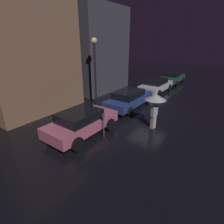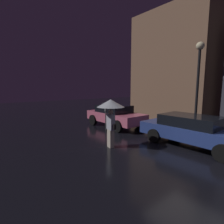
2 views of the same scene
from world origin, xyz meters
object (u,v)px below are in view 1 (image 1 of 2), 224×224
object	(u,v)px
parked_car_pink	(82,122)
parked_car_white	(156,85)
pedestrian_with_umbrella	(155,101)
street_lamp_near	(95,60)
parked_car_green	(172,77)
parking_meter	(104,123)
parked_car_blue	(129,98)

from	to	relation	value
parked_car_pink	parked_car_white	xyz separation A→B (m)	(10.36, 0.13, -0.01)
pedestrian_with_umbrella	street_lamp_near	distance (m)	5.75
parked_car_pink	street_lamp_near	distance (m)	5.55
parked_car_pink	pedestrian_with_umbrella	xyz separation A→B (m)	(3.02, -2.81, 0.94)
parked_car_green	parking_meter	size ratio (longest dim) A/B	3.09
pedestrian_with_umbrella	parking_meter	world-z (taller)	pedestrian_with_umbrella
pedestrian_with_umbrella	parked_car_white	bearing A→B (deg)	32.11
parked_car_pink	parked_car_green	distance (m)	15.38
parked_car_pink	parking_meter	world-z (taller)	parked_car_pink
parked_car_blue	pedestrian_with_umbrella	bearing A→B (deg)	-126.90
parked_car_blue	street_lamp_near	distance (m)	3.83
parked_car_pink	parked_car_white	distance (m)	10.36
parked_car_pink	parked_car_blue	size ratio (longest dim) A/B	0.88
pedestrian_with_umbrella	parking_meter	distance (m)	3.17
parked_car_blue	parked_car_white	size ratio (longest dim) A/B	1.05
parked_car_white	parked_car_green	world-z (taller)	parked_car_white
parked_car_blue	parked_car_white	distance (m)	5.20
pedestrian_with_umbrella	street_lamp_near	bearing A→B (deg)	88.71
parked_car_white	parking_meter	xyz separation A→B (m)	(-9.88, -1.26, 0.10)
parked_car_white	parking_meter	world-z (taller)	parked_car_white
parking_meter	street_lamp_near	xyz separation A→B (m)	(3.64, 3.68, 2.64)
pedestrian_with_umbrella	parked_car_pink	bearing A→B (deg)	147.32
parked_car_pink	parking_meter	distance (m)	1.23
parking_meter	parked_car_pink	bearing A→B (deg)	112.65
parked_car_blue	parking_meter	bearing A→B (deg)	-165.83
parked_car_white	parked_car_pink	bearing A→B (deg)	-178.42
parked_car_pink	street_lamp_near	bearing A→B (deg)	31.67
parked_car_pink	parked_car_green	xyz separation A→B (m)	(15.38, 0.17, -0.04)
street_lamp_near	pedestrian_with_umbrella	bearing A→B (deg)	-101.55
parked_car_blue	street_lamp_near	size ratio (longest dim) A/B	0.93
parked_car_blue	parked_car_white	world-z (taller)	parked_car_white
parked_car_blue	parked_car_green	bearing A→B (deg)	-0.35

